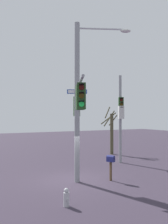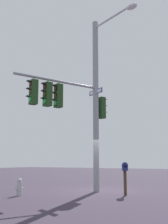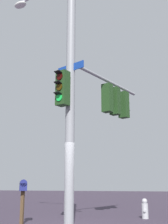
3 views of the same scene
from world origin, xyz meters
TOP-DOWN VIEW (x-y plane):
  - ground_plane at (0.00, 0.00)m, footprint 80.00×80.00m
  - main_signal_pole_assembly at (-1.19, 0.16)m, footprint 4.74×4.65m
  - secondary_pole_assembly at (2.96, -5.47)m, footprint 0.74×0.56m
  - fire_hydrant at (-3.53, 1.96)m, footprint 0.38×0.24m
  - mailbox at (-1.03, -1.85)m, footprint 0.50×0.41m
  - bare_tree_behind_pole at (7.04, -7.37)m, footprint 1.11×1.60m

SIDE VIEW (x-z plane):
  - ground_plane at x=0.00m, z-range 0.00..0.00m
  - fire_hydrant at x=-3.53m, z-range -0.02..0.71m
  - mailbox at x=-1.03m, z-range 0.40..1.81m
  - bare_tree_behind_pole at x=7.04m, z-range -0.08..4.41m
  - secondary_pole_assembly at x=2.96m, z-range 0.36..7.11m
  - main_signal_pole_assembly at x=-1.19m, z-range 0.24..9.01m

